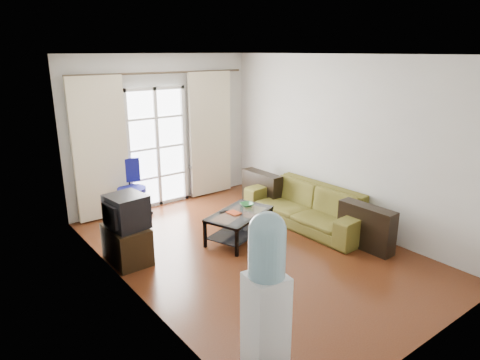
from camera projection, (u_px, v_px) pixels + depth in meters
name	position (u px, v px, depth m)	size (l,w,h in m)	color
floor	(252.00, 250.00, 6.13)	(5.20, 5.20, 0.00)	#5F2E16
ceiling	(254.00, 54.00, 5.34)	(5.20, 5.20, 0.00)	white
wall_back	(163.00, 131.00, 7.71)	(3.60, 0.02, 2.70)	silver
wall_front	(440.00, 216.00, 3.76)	(3.60, 0.02, 2.70)	silver
wall_left	(126.00, 183.00, 4.69)	(0.02, 5.20, 2.70)	silver
wall_right	(341.00, 142.00, 6.78)	(0.02, 5.20, 2.70)	silver
french_door	(157.00, 148.00, 7.66)	(1.16, 0.06, 2.15)	white
curtain_rod	(162.00, 73.00, 7.33)	(0.04, 0.04, 3.30)	#4C3F2D
curtain_left	(100.00, 149.00, 6.97)	(0.90, 0.07, 2.35)	beige
curtain_right	(210.00, 134.00, 8.21)	(0.90, 0.07, 2.35)	beige
radiator	(204.00, 179.00, 8.40)	(0.64, 0.12, 0.64)	gray
sofa	(308.00, 206.00, 6.96)	(0.94, 2.24, 0.65)	brown
coffee_table	(239.00, 222.00, 6.41)	(1.20, 0.94, 0.43)	silver
bowl	(247.00, 205.00, 6.63)	(0.25, 0.25, 0.05)	#318749
book	(230.00, 214.00, 6.28)	(0.17, 0.21, 0.02)	#A51422
remote	(224.00, 211.00, 6.39)	(0.15, 0.04, 0.02)	black
tv_stand	(127.00, 244.00, 5.75)	(0.46, 0.68, 0.50)	black
crt_tv	(125.00, 212.00, 5.59)	(0.54, 0.54, 0.45)	black
task_chair	(132.00, 200.00, 7.31)	(0.81, 0.81, 0.98)	black
water_cooler	(266.00, 296.00, 3.52)	(0.36, 0.36, 1.55)	white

